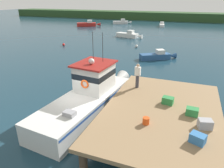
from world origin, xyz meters
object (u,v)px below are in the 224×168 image
Objects in this scene: crate_single_far at (198,138)px; bait_bucket at (146,121)px; moored_boat_outer_mooring at (162,25)px; moored_boat_far_left at (88,24)px; crate_stack_near_edge at (168,100)px; moored_boat_mid_harbor at (157,56)px; deckhand_by_the_boat at (138,75)px; main_fishing_boat at (90,96)px; crate_stack_mid_dock at (192,112)px; crate_single_by_cleat at (205,124)px; mooring_buoy_outer at (64,45)px; mooring_buoy_inshore at (136,46)px; moored_boat_far_right at (129,35)px; moored_boat_near_channel at (122,22)px.

crate_single_far reaches higher than bait_bucket.
moored_boat_far_left is at bearing -160.66° from moored_boat_outer_mooring.
crate_stack_near_edge reaches higher than moored_boat_mid_harbor.
deckhand_by_the_boat is at bearing 110.10° from bait_bucket.
main_fishing_boat is 2.36× the size of moored_boat_mid_harbor.
crate_single_by_cleat is at bearing -60.00° from crate_stack_mid_dock.
crate_stack_near_edge is at bearing -57.28° from moored_boat_far_left.
mooring_buoy_outer is at bearing 132.27° from bait_bucket.
bait_bucket is 0.08× the size of moored_boat_outer_mooring.
mooring_buoy_inshore is at bearing 105.76° from bait_bucket.
bait_bucket reaches higher than mooring_buoy_inshore.
bait_bucket is at bearing -82.69° from moored_boat_mid_harbor.
moored_boat_far_right is (-5.32, 26.42, -0.57)m from main_fishing_boat.
crate_stack_near_edge is 0.12× the size of moored_boat_near_channel.
moored_boat_far_right is (-10.05, 26.11, -0.96)m from crate_stack_near_edge.
moored_boat_far_right is (-9.34, 28.55, -0.93)m from bait_bucket.
moored_boat_far_right is at bearing 107.78° from deckhand_by_the_boat.
deckhand_by_the_boat reaches higher than moored_boat_far_right.
crate_single_far is at bearing -23.44° from main_fishing_boat.
crate_stack_near_edge is 49.25m from moored_boat_near_channel.
deckhand_by_the_boat is at bearing 139.77° from crate_single_by_cleat.
crate_stack_near_edge is at bearing 3.73° from main_fishing_boat.
moored_boat_far_right is at bearing 111.05° from crate_stack_near_edge.
crate_stack_near_edge reaches higher than mooring_buoy_outer.
crate_stack_near_edge is at bearing 148.04° from crate_stack_mid_dock.
moored_boat_mid_harbor is at bearing -82.51° from moored_boat_outer_mooring.
mooring_buoy_inshore is at bearing -89.64° from moored_boat_outer_mooring.
main_fishing_boat is at bearing -87.38° from moored_boat_outer_mooring.
moored_boat_far_right is at bearing -67.99° from moored_boat_near_channel.
main_fishing_boat is 6.07m from crate_stack_mid_dock.
mooring_buoy_inshore is at bearing 127.45° from moored_boat_mid_harbor.
crate_single_far reaches higher than mooring_buoy_inshore.
crate_single_by_cleat is at bearing -73.10° from moored_boat_mid_harbor.
moored_boat_outer_mooring is (-8.06, 44.76, -1.01)m from crate_stack_mid_dock.
moored_boat_outer_mooring is 0.76× the size of moored_boat_far_left.
main_fishing_boat is 1.93× the size of moored_boat_far_right.
moored_boat_far_left reaches higher than mooring_buoy_outer.
deckhand_by_the_boat reaches higher than crate_stack_mid_dock.
main_fishing_boat is 42.83m from moored_boat_far_left.
moored_boat_far_right reaches higher than moored_boat_mid_harbor.
moored_boat_outer_mooring is at bearing 100.69° from crate_single_by_cleat.
crate_stack_mid_dock is (-0.58, 1.00, -0.02)m from crate_single_by_cleat.
deckhand_by_the_boat is (-3.50, 2.45, 0.66)m from crate_stack_mid_dock.
moored_boat_far_left is at bearing 131.43° from moored_boat_mid_harbor.
crate_single_far reaches higher than moored_boat_outer_mooring.
bait_bucket is (-2.01, -1.63, -0.02)m from crate_stack_mid_dock.
moored_boat_far_left is (-25.85, 40.84, -0.89)m from crate_single_far.
crate_single_far is at bearing -62.68° from crate_stack_near_edge.
crate_stack_near_edge is (-1.88, 1.82, -0.02)m from crate_single_by_cleat.
mooring_buoy_outer is (-14.39, 2.23, -0.19)m from moored_boat_mid_harbor.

